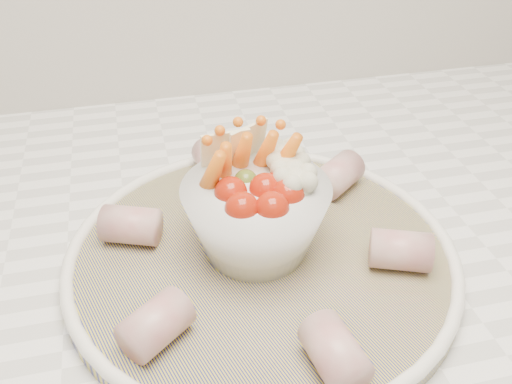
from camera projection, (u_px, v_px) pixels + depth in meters
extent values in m
cube|color=white|center=(71.00, 257.00, 0.57)|extent=(2.04, 0.62, 0.04)
cylinder|color=navy|center=(262.00, 258.00, 0.53)|extent=(0.45, 0.45, 0.01)
torus|color=white|center=(262.00, 252.00, 0.53)|extent=(0.36, 0.36, 0.01)
sphere|color=#AA1E0A|center=(242.00, 209.00, 0.47)|extent=(0.03, 0.03, 0.03)
sphere|color=#AA1E0A|center=(272.00, 208.00, 0.47)|extent=(0.03, 0.03, 0.03)
sphere|color=#AA1E0A|center=(288.00, 195.00, 0.48)|extent=(0.03, 0.03, 0.03)
sphere|color=#AA1E0A|center=(231.00, 193.00, 0.48)|extent=(0.03, 0.03, 0.03)
sphere|color=#AA1E0A|center=(265.00, 189.00, 0.49)|extent=(0.03, 0.03, 0.03)
sphere|color=#AA1E0A|center=(284.00, 181.00, 0.50)|extent=(0.03, 0.03, 0.03)
sphere|color=#536B23|center=(246.00, 181.00, 0.51)|extent=(0.02, 0.02, 0.02)
cone|color=orange|center=(224.00, 167.00, 0.50)|extent=(0.02, 0.04, 0.07)
cone|color=orange|center=(242.00, 158.00, 0.51)|extent=(0.03, 0.05, 0.07)
cone|color=orange|center=(264.00, 156.00, 0.52)|extent=(0.03, 0.05, 0.07)
cone|color=orange|center=(211.00, 178.00, 0.49)|extent=(0.04, 0.05, 0.07)
cone|color=orange|center=(284.00, 160.00, 0.51)|extent=(0.04, 0.05, 0.07)
sphere|color=beige|center=(288.00, 172.00, 0.51)|extent=(0.03, 0.03, 0.03)
sphere|color=beige|center=(296.00, 186.00, 0.49)|extent=(0.03, 0.03, 0.03)
sphere|color=beige|center=(283.00, 160.00, 0.52)|extent=(0.03, 0.03, 0.03)
cube|color=#F1EABB|center=(225.00, 154.00, 0.52)|extent=(0.05, 0.01, 0.05)
cube|color=#F1EABB|center=(246.00, 148.00, 0.52)|extent=(0.04, 0.03, 0.05)
cylinder|color=#B15154|center=(401.00, 250.00, 0.50)|extent=(0.06, 0.05, 0.04)
cylinder|color=#B15154|center=(338.00, 175.00, 0.60)|extent=(0.06, 0.06, 0.04)
cylinder|color=#B15154|center=(214.00, 162.00, 0.62)|extent=(0.04, 0.06, 0.04)
cylinder|color=#B15154|center=(131.00, 225.00, 0.53)|extent=(0.06, 0.05, 0.04)
cylinder|color=#B15154|center=(156.00, 324.00, 0.43)|extent=(0.06, 0.06, 0.04)
cylinder|color=#B15154|center=(335.00, 352.00, 0.41)|extent=(0.04, 0.06, 0.04)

